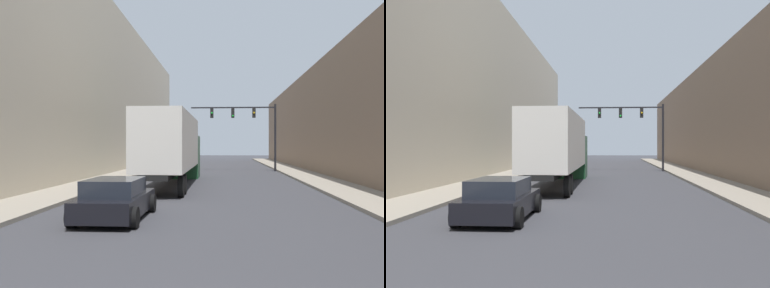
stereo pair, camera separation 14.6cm
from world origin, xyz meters
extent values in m
cube|color=gray|center=(7.07, 30.00, 0.07)|extent=(2.76, 80.00, 0.15)
cube|color=gray|center=(-7.07, 30.00, 0.07)|extent=(2.76, 80.00, 0.15)
cube|color=#846B56|center=(11.45, 30.00, 4.64)|extent=(6.00, 80.00, 9.29)
cube|color=beige|center=(-11.45, 30.00, 7.25)|extent=(6.00, 80.00, 14.50)
cube|color=silver|center=(-2.26, 21.24, 2.61)|extent=(2.45, 11.74, 3.01)
cube|color=black|center=(-2.26, 21.24, 0.95)|extent=(1.22, 11.74, 0.24)
cube|color=#1E512D|center=(-2.26, 28.53, 1.54)|extent=(2.45, 2.84, 3.07)
cylinder|color=black|center=(-3.34, 16.57, 0.50)|extent=(0.25, 1.00, 1.00)
cylinder|color=black|center=(-1.19, 16.57, 0.50)|extent=(0.25, 1.00, 1.00)
cylinder|color=black|center=(-3.34, 17.77, 0.50)|extent=(0.25, 1.00, 1.00)
cylinder|color=black|center=(-1.19, 17.77, 0.50)|extent=(0.25, 1.00, 1.00)
cylinder|color=black|center=(-3.34, 28.53, 0.50)|extent=(0.25, 1.00, 1.00)
cylinder|color=black|center=(-1.19, 28.53, 0.50)|extent=(0.25, 1.00, 1.00)
cube|color=black|center=(-2.74, 10.71, 0.48)|extent=(1.82, 4.38, 0.62)
cube|color=#1E232D|center=(-2.74, 10.49, 1.06)|extent=(1.60, 2.41, 0.53)
cylinder|color=black|center=(-3.65, 12.20, 0.32)|extent=(0.25, 0.64, 0.64)
cylinder|color=black|center=(-1.83, 12.20, 0.32)|extent=(0.25, 0.64, 0.64)
cylinder|color=black|center=(-3.65, 9.12, 0.32)|extent=(0.25, 0.64, 0.64)
cylinder|color=black|center=(-1.83, 9.12, 0.32)|extent=(0.25, 0.64, 0.64)
cylinder|color=black|center=(5.55, 36.93, 3.11)|extent=(0.20, 0.20, 6.21)
cube|color=black|center=(1.64, 36.93, 5.91)|extent=(7.80, 0.12, 0.12)
cube|color=black|center=(3.60, 36.93, 5.40)|extent=(0.30, 0.24, 0.90)
sphere|color=gold|center=(3.60, 36.79, 5.40)|extent=(0.18, 0.18, 0.18)
cube|color=black|center=(1.64, 36.93, 5.40)|extent=(0.30, 0.24, 0.90)
sphere|color=green|center=(1.64, 36.79, 5.12)|extent=(0.18, 0.18, 0.18)
cube|color=black|center=(-0.31, 36.93, 5.40)|extent=(0.30, 0.24, 0.90)
sphere|color=green|center=(-0.31, 36.79, 5.40)|extent=(0.18, 0.18, 0.18)
camera|label=1|loc=(0.72, -2.97, 2.39)|focal=40.00mm
camera|label=2|loc=(0.87, -2.96, 2.39)|focal=40.00mm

